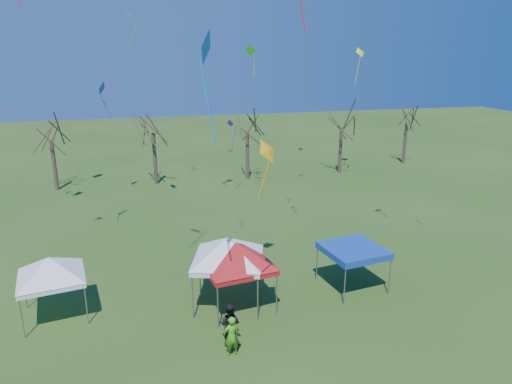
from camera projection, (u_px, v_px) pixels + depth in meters
The scene contains 19 objects.
ground at pixel (241, 334), 19.22m from camera, with size 140.00×140.00×0.00m, color #2B4D18.
tree_1 at pixel (49, 123), 37.79m from camera, with size 3.42×3.42×7.54m.
tree_2 at pixel (152, 114), 39.39m from camera, with size 3.71×3.71×8.18m.
tree_3 at pixel (247, 114), 41.15m from camera, with size 3.59×3.59×7.91m.
tree_4 at pixel (343, 111), 43.35m from camera, with size 3.58×3.58×7.89m.
tree_5 at pixel (408, 109), 47.35m from camera, with size 3.39×3.39×7.46m.
tent_white_west at pixel (49, 261), 19.74m from camera, with size 3.73×3.73×3.33m.
tent_white_mid at pixel (228, 242), 20.76m from camera, with size 4.15×4.15×3.83m.
tent_red at pixel (236, 247), 20.48m from camera, with size 4.14×4.14×3.68m.
tent_blue at pixel (353, 251), 22.50m from camera, with size 3.12×3.12×2.17m.
person_dark at pixel (230, 324), 18.24m from camera, with size 0.91×0.71×1.87m, color black.
person_green at pixel (232, 336), 17.66m from camera, with size 0.61×0.40×1.68m, color #4CA51A.
kite_11 at pixel (131, 17), 28.97m from camera, with size 0.89×1.25×2.57m.
kite_1 at pixel (268, 152), 15.78m from camera, with size 1.07×1.08×2.13m.
kite_12 at pixel (360, 53), 40.96m from camera, with size 1.27×1.08×3.30m.
kite_13 at pixel (101, 88), 34.02m from camera, with size 0.93×1.22×2.86m.
kite_19 at pixel (251, 51), 33.51m from camera, with size 0.88×0.69×2.31m.
kite_5 at pixel (205, 49), 13.83m from camera, with size 0.73×1.15×3.64m.
kite_22 at pixel (231, 125), 36.29m from camera, with size 0.84×0.86×2.33m.
Camera 1 is at (-3.54, -16.27, 11.34)m, focal length 32.00 mm.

